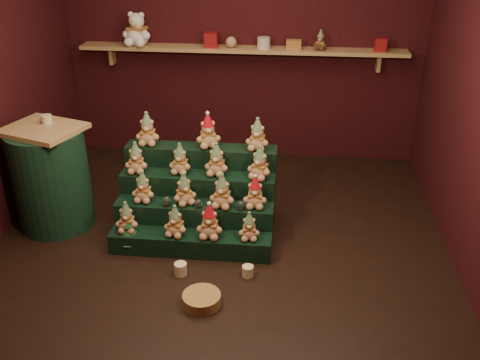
# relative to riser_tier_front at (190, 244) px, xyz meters

# --- Properties ---
(ground) EXTENTS (4.00, 4.00, 0.00)m
(ground) POSITION_rel_riser_tier_front_xyz_m (0.23, 0.18, -0.09)
(ground) COLOR black
(ground) RESTS_ON ground
(back_wall) EXTENTS (4.00, 0.10, 2.80)m
(back_wall) POSITION_rel_riser_tier_front_xyz_m (0.23, 2.23, 1.31)
(back_wall) COLOR black
(back_wall) RESTS_ON ground
(front_wall) EXTENTS (4.00, 0.10, 2.80)m
(front_wall) POSITION_rel_riser_tier_front_xyz_m (0.23, -1.87, 1.31)
(front_wall) COLOR black
(front_wall) RESTS_ON ground
(back_shelf) EXTENTS (3.60, 0.26, 0.24)m
(back_shelf) POSITION_rel_riser_tier_front_xyz_m (0.23, 2.05, 1.20)
(back_shelf) COLOR tan
(back_shelf) RESTS_ON ground
(riser_tier_front) EXTENTS (1.40, 0.22, 0.18)m
(riser_tier_front) POSITION_rel_riser_tier_front_xyz_m (0.00, 0.00, 0.00)
(riser_tier_front) COLOR black
(riser_tier_front) RESTS_ON ground
(riser_tier_midfront) EXTENTS (1.40, 0.22, 0.36)m
(riser_tier_midfront) POSITION_rel_riser_tier_front_xyz_m (0.00, 0.22, 0.09)
(riser_tier_midfront) COLOR black
(riser_tier_midfront) RESTS_ON ground
(riser_tier_midback) EXTENTS (1.40, 0.22, 0.54)m
(riser_tier_midback) POSITION_rel_riser_tier_front_xyz_m (0.00, 0.44, 0.18)
(riser_tier_midback) COLOR black
(riser_tier_midback) RESTS_ON ground
(riser_tier_back) EXTENTS (1.40, 0.22, 0.72)m
(riser_tier_back) POSITION_rel_riser_tier_front_xyz_m (0.00, 0.66, 0.27)
(riser_tier_back) COLOR black
(riser_tier_back) RESTS_ON ground
(teddy_0) EXTENTS (0.20, 0.19, 0.27)m
(teddy_0) POSITION_rel_riser_tier_front_xyz_m (-0.55, 0.01, 0.23)
(teddy_0) COLOR tan
(teddy_0) RESTS_ON riser_tier_front
(teddy_1) EXTENTS (0.23, 0.22, 0.28)m
(teddy_1) POSITION_rel_riser_tier_front_xyz_m (-0.12, -0.02, 0.23)
(teddy_1) COLOR tan
(teddy_1) RESTS_ON riser_tier_front
(teddy_2) EXTENTS (0.22, 0.20, 0.31)m
(teddy_2) POSITION_rel_riser_tier_front_xyz_m (0.17, -0.01, 0.24)
(teddy_2) COLOR tan
(teddy_2) RESTS_ON riser_tier_front
(teddy_3) EXTENTS (0.19, 0.18, 0.25)m
(teddy_3) POSITION_rel_riser_tier_front_xyz_m (0.51, -0.01, 0.21)
(teddy_3) COLOR tan
(teddy_3) RESTS_ON riser_tier_front
(teddy_4) EXTENTS (0.21, 0.19, 0.28)m
(teddy_4) POSITION_rel_riser_tier_front_xyz_m (-0.45, 0.23, 0.41)
(teddy_4) COLOR tan
(teddy_4) RESTS_ON riser_tier_midfront
(teddy_5) EXTENTS (0.27, 0.26, 0.28)m
(teddy_5) POSITION_rel_riser_tier_front_xyz_m (-0.08, 0.22, 0.41)
(teddy_5) COLOR tan
(teddy_5) RESTS_ON riser_tier_midfront
(teddy_6) EXTENTS (0.24, 0.22, 0.30)m
(teddy_6) POSITION_rel_riser_tier_front_xyz_m (0.26, 0.20, 0.42)
(teddy_6) COLOR tan
(teddy_6) RESTS_ON riser_tier_midfront
(teddy_7) EXTENTS (0.21, 0.19, 0.29)m
(teddy_7) POSITION_rel_riser_tier_front_xyz_m (0.54, 0.22, 0.41)
(teddy_7) COLOR tan
(teddy_7) RESTS_ON riser_tier_midfront
(teddy_8) EXTENTS (0.21, 0.19, 0.28)m
(teddy_8) POSITION_rel_riser_tier_front_xyz_m (-0.55, 0.43, 0.59)
(teddy_8) COLOR tan
(teddy_8) RESTS_ON riser_tier_midback
(teddy_9) EXTENTS (0.22, 0.20, 0.28)m
(teddy_9) POSITION_rel_riser_tier_front_xyz_m (-0.16, 0.46, 0.59)
(teddy_9) COLOR tan
(teddy_9) RESTS_ON riser_tier_midback
(teddy_10) EXTENTS (0.24, 0.22, 0.30)m
(teddy_10) POSITION_rel_riser_tier_front_xyz_m (0.17, 0.46, 0.60)
(teddy_10) COLOR tan
(teddy_10) RESTS_ON riser_tier_midback
(teddy_11) EXTENTS (0.27, 0.26, 0.30)m
(teddy_11) POSITION_rel_riser_tier_front_xyz_m (0.56, 0.43, 0.60)
(teddy_11) COLOR tan
(teddy_11) RESTS_ON riser_tier_midback
(teddy_12) EXTENTS (0.23, 0.20, 0.30)m
(teddy_12) POSITION_rel_riser_tier_front_xyz_m (-0.49, 0.66, 0.78)
(teddy_12) COLOR tan
(teddy_12) RESTS_ON riser_tier_back
(teddy_13) EXTENTS (0.27, 0.26, 0.31)m
(teddy_13) POSITION_rel_riser_tier_front_xyz_m (0.07, 0.66, 0.79)
(teddy_13) COLOR tan
(teddy_13) RESTS_ON riser_tier_back
(teddy_14) EXTENTS (0.24, 0.22, 0.29)m
(teddy_14) POSITION_rel_riser_tier_front_xyz_m (0.52, 0.64, 0.78)
(teddy_14) COLOR tan
(teddy_14) RESTS_ON riser_tier_back
(snow_globe_a) EXTENTS (0.07, 0.07, 0.09)m
(snow_globe_a) POSITION_rel_riser_tier_front_xyz_m (-0.23, 0.16, 0.32)
(snow_globe_a) COLOR black
(snow_globe_a) RESTS_ON riser_tier_midfront
(snow_globe_b) EXTENTS (0.06, 0.06, 0.08)m
(snow_globe_b) POSITION_rel_riser_tier_front_xyz_m (0.05, 0.16, 0.31)
(snow_globe_b) COLOR black
(snow_globe_b) RESTS_ON riser_tier_midfront
(snow_globe_c) EXTENTS (0.06, 0.06, 0.09)m
(snow_globe_c) POSITION_rel_riser_tier_front_xyz_m (0.42, 0.16, 0.31)
(snow_globe_c) COLOR black
(snow_globe_c) RESTS_ON riser_tier_midfront
(side_table) EXTENTS (0.77, 0.70, 0.97)m
(side_table) POSITION_rel_riser_tier_front_xyz_m (-1.34, 0.36, 0.39)
(side_table) COLOR tan
(side_table) RESTS_ON ground
(table_ornament) EXTENTS (0.09, 0.09, 0.07)m
(table_ornament) POSITION_rel_riser_tier_front_xyz_m (-1.34, 0.46, 0.92)
(table_ornament) COLOR beige
(table_ornament) RESTS_ON side_table
(mini_christmas_tree) EXTENTS (0.20, 0.20, 0.35)m
(mini_christmas_tree) POSITION_rel_riser_tier_front_xyz_m (-0.53, -0.02, 0.08)
(mini_christmas_tree) COLOR #443118
(mini_christmas_tree) RESTS_ON ground
(mug_left) EXTENTS (0.10, 0.10, 0.10)m
(mug_left) POSITION_rel_riser_tier_front_xyz_m (-0.02, -0.32, -0.04)
(mug_left) COLOR beige
(mug_left) RESTS_ON ground
(mug_right) EXTENTS (0.09, 0.09, 0.09)m
(mug_right) POSITION_rel_riser_tier_front_xyz_m (0.52, -0.28, -0.04)
(mug_right) COLOR beige
(mug_right) RESTS_ON ground
(wicker_basket) EXTENTS (0.33, 0.33, 0.09)m
(wicker_basket) POSITION_rel_riser_tier_front_xyz_m (0.21, -0.67, -0.04)
(wicker_basket) COLOR #AB8545
(wicker_basket) RESTS_ON ground
(white_bear) EXTENTS (0.38, 0.35, 0.46)m
(white_bear) POSITION_rel_riser_tier_front_xyz_m (-0.92, 2.02, 1.46)
(white_bear) COLOR white
(white_bear) RESTS_ON back_shelf
(brown_bear) EXTENTS (0.17, 0.16, 0.21)m
(brown_bear) POSITION_rel_riser_tier_front_xyz_m (1.08, 2.02, 1.33)
(brown_bear) COLOR #472A17
(brown_bear) RESTS_ON back_shelf
(gift_tin_red_a) EXTENTS (0.14, 0.14, 0.16)m
(gift_tin_red_a) POSITION_rel_riser_tier_front_xyz_m (-0.10, 2.03, 1.31)
(gift_tin_red_a) COLOR maroon
(gift_tin_red_a) RESTS_ON back_shelf
(gift_tin_cream) EXTENTS (0.14, 0.14, 0.12)m
(gift_tin_cream) POSITION_rel_riser_tier_front_xyz_m (0.48, 2.03, 1.29)
(gift_tin_cream) COLOR beige
(gift_tin_cream) RESTS_ON back_shelf
(gift_tin_red_b) EXTENTS (0.12, 0.12, 0.14)m
(gift_tin_red_b) POSITION_rel_riser_tier_front_xyz_m (1.72, 2.03, 1.30)
(gift_tin_red_b) COLOR maroon
(gift_tin_red_b) RESTS_ON back_shelf
(shelf_plush_ball) EXTENTS (0.12, 0.12, 0.12)m
(shelf_plush_ball) POSITION_rel_riser_tier_front_xyz_m (0.12, 2.03, 1.29)
(shelf_plush_ball) COLOR tan
(shelf_plush_ball) RESTS_ON back_shelf
(scarf_gift_box) EXTENTS (0.16, 0.10, 0.10)m
(scarf_gift_box) POSITION_rel_riser_tier_front_xyz_m (0.80, 2.03, 1.28)
(scarf_gift_box) COLOR orange
(scarf_gift_box) RESTS_ON back_shelf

